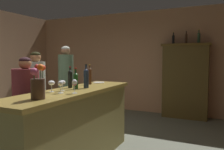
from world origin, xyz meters
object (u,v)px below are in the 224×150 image
at_px(wine_bottle_riesling, 86,77).
at_px(flower_arrangement, 38,85).
at_px(display_bottle_left, 173,39).
at_px(patron_redhead, 26,104).
at_px(display_cabinet, 185,80).
at_px(wine_glass_spare, 60,84).
at_px(wine_bottle_pinot, 90,75).
at_px(wine_bottle_rose, 70,78).
at_px(wine_glass_rear, 63,83).
at_px(wine_glass_mid, 75,83).
at_px(cheese_plate, 99,83).
at_px(wine_glass_front, 51,83).
at_px(patron_by_cabinet, 36,92).
at_px(wine_bottle_malbec, 76,80).
at_px(display_bottle_center, 199,37).
at_px(bar_counter, 74,128).
at_px(display_bottle_midleft, 186,38).
at_px(patron_near_entrance, 66,83).

distance_m(wine_bottle_riesling, flower_arrangement, 0.98).
distance_m(display_bottle_left, patron_redhead, 3.86).
bearing_deg(display_bottle_left, display_cabinet, 0.00).
height_order(wine_glass_spare, display_bottle_left, display_bottle_left).
bearing_deg(wine_bottle_pinot, wine_bottle_riesling, -65.29).
bearing_deg(wine_bottle_rose, wine_glass_rear, -71.66).
bearing_deg(wine_bottle_pinot, flower_arrangement, -81.12).
bearing_deg(wine_glass_mid, cheese_plate, 104.58).
distance_m(wine_glass_front, wine_glass_rear, 0.15).
relative_size(wine_glass_spare, patron_by_cabinet, 0.10).
bearing_deg(display_bottle_left, flower_arrangement, -98.86).
xyz_separation_m(wine_glass_spare, cheese_plate, (-0.14, 1.23, -0.10)).
height_order(wine_bottle_riesling, wine_glass_spare, wine_bottle_riesling).
bearing_deg(wine_bottle_malbec, flower_arrangement, -83.13).
distance_m(display_cabinet, display_bottle_left, 1.05).
relative_size(display_bottle_left, display_bottle_center, 0.91).
bearing_deg(wine_glass_front, bar_counter, 64.81).
bearing_deg(wine_glass_spare, wine_bottle_riesling, 87.84).
height_order(wine_bottle_rose, wine_glass_front, wine_bottle_rose).
distance_m(bar_counter, wine_glass_front, 0.71).
xyz_separation_m(wine_glass_mid, display_bottle_center, (1.11, 3.52, 0.80)).
relative_size(wine_bottle_rose, wine_glass_front, 2.12).
bearing_deg(wine_bottle_pinot, cheese_plate, 83.85).
bearing_deg(wine_bottle_pinot, patron_redhead, -128.74).
distance_m(wine_glass_mid, patron_by_cabinet, 1.52).
relative_size(wine_bottle_riesling, wine_glass_rear, 2.40).
relative_size(flower_arrangement, patron_by_cabinet, 0.23).
relative_size(wine_bottle_riesling, wine_glass_front, 2.33).
relative_size(wine_bottle_rose, wine_bottle_riesling, 0.91).
xyz_separation_m(cheese_plate, patron_by_cabinet, (-1.00, -0.44, -0.18)).
xyz_separation_m(wine_glass_spare, display_bottle_left, (0.67, 3.59, 0.80)).
bearing_deg(wine_bottle_riesling, display_bottle_midleft, 72.54).
distance_m(display_bottle_left, display_bottle_midleft, 0.30).
bearing_deg(display_cabinet, wine_bottle_rose, -110.60).
xyz_separation_m(patron_redhead, patron_near_entrance, (-0.40, 1.49, 0.15)).
bearing_deg(bar_counter, wine_bottle_rose, 137.67).
bearing_deg(wine_glass_spare, display_bottle_midleft, 74.78).
distance_m(wine_bottle_malbec, wine_glass_spare, 0.40).
distance_m(display_bottle_midleft, patron_redhead, 3.99).
distance_m(display_bottle_midleft, patron_near_entrance, 3.05).
bearing_deg(patron_redhead, cheese_plate, 69.74).
distance_m(wine_bottle_rose, wine_glass_mid, 0.54).
distance_m(flower_arrangement, patron_near_entrance, 2.46).
bearing_deg(wine_glass_front, wine_bottle_malbec, 72.81).
height_order(wine_glass_rear, display_bottle_left, display_bottle_left).
bearing_deg(patron_near_entrance, wine_glass_front, 13.85).
height_order(display_bottle_left, display_bottle_center, display_bottle_center).
bearing_deg(display_bottle_left, patron_by_cabinet, -123.04).
distance_m(wine_glass_spare, cheese_plate, 1.24).
bearing_deg(wine_glass_front, display_cabinet, 72.17).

